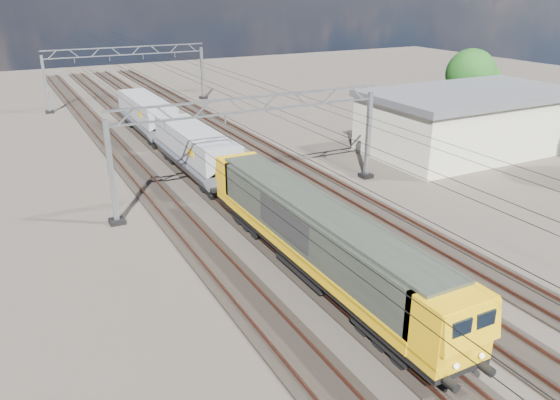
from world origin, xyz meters
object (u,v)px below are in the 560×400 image
catenary_gantry_mid (254,144)px  hopper_wagon_mid (147,113)px  industrial_shed (469,120)px  hopper_wagon_lead (196,149)px  catenary_gantry_far (128,74)px  tree_far (474,76)px  locomotive (316,235)px

catenary_gantry_mid → hopper_wagon_mid: bearing=95.6°
hopper_wagon_mid → industrial_shed: 30.28m
hopper_wagon_lead → hopper_wagon_mid: bearing=90.0°
catenary_gantry_far → tree_far: bearing=-40.8°
catenary_gantry_mid → hopper_wagon_mid: size_ratio=1.53×
industrial_shed → tree_far: (8.32, 7.79, 2.26)m
locomotive → tree_far: (32.32, 21.23, 2.66)m
locomotive → hopper_wagon_lead: bearing=90.0°
hopper_wagon_lead → industrial_shed: 24.38m
catenary_gantry_mid → tree_far: bearing=17.9°
tree_far → industrial_shed: bearing=-136.9°
locomotive → catenary_gantry_far: bearing=87.6°
catenary_gantry_far → hopper_wagon_lead: catenary_gantry_far is taller
hopper_wagon_mid → industrial_shed: industrial_shed is taller
catenary_gantry_far → locomotive: size_ratio=0.94×
industrial_shed → hopper_wagon_mid: bearing=142.4°
catenary_gantry_far → tree_far: (30.32, -26.21, 1.08)m
catenary_gantry_far → industrial_shed: 40.51m
hopper_wagon_lead → industrial_shed: size_ratio=0.70×
catenary_gantry_mid → locomotive: bearing=-99.9°
catenary_gantry_mid → hopper_wagon_lead: size_ratio=1.53×
locomotive → industrial_shed: size_ratio=1.13×
catenary_gantry_mid → locomotive: size_ratio=0.94×
tree_far → locomotive: bearing=-146.7°
hopper_wagon_mid → locomotive: bearing=-90.0°
catenary_gantry_far → hopper_wagon_lead: (-2.00, -29.75, -1.67)m
locomotive → hopper_wagon_lead: size_ratio=1.62×
hopper_wagon_lead → tree_far: tree_far is taller
locomotive → hopper_wagon_mid: locomotive is taller
hopper_wagon_mid → catenary_gantry_far: bearing=82.7°
locomotive → hopper_wagon_lead: (-0.00, 17.70, -0.09)m
hopper_wagon_lead → hopper_wagon_mid: same height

